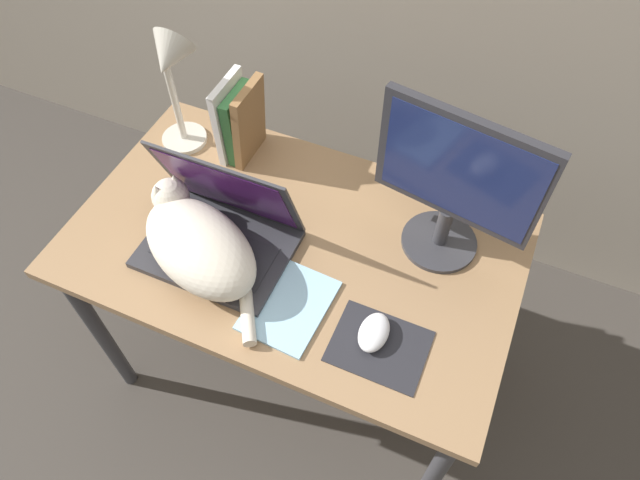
% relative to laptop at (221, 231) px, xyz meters
% --- Properties ---
extents(ground_plane, '(12.00, 12.00, 0.00)m').
position_rel_laptop_xyz_m(ground_plane, '(0.16, -0.27, -0.78)').
color(ground_plane, '#3D3833').
extents(desk, '(1.15, 0.70, 0.73)m').
position_rel_laptop_xyz_m(desk, '(0.16, 0.07, -0.14)').
color(desk, '#93704C').
rests_on(desk, ground_plane).
extents(laptop, '(0.36, 0.27, 0.27)m').
position_rel_laptop_xyz_m(laptop, '(0.00, 0.00, 0.00)').
color(laptop, '#2D2D33').
rests_on(laptop, desk).
extents(cat, '(0.42, 0.33, 0.15)m').
position_rel_laptop_xyz_m(cat, '(-0.02, -0.07, 0.02)').
color(cat, beige).
rests_on(cat, desk).
extents(external_monitor, '(0.39, 0.19, 0.42)m').
position_rel_laptop_xyz_m(external_monitor, '(0.51, 0.22, 0.18)').
color(external_monitor, '#333338').
rests_on(external_monitor, desk).
extents(mousepad, '(0.21, 0.17, 0.00)m').
position_rel_laptop_xyz_m(mousepad, '(0.47, -0.11, -0.05)').
color(mousepad, '#232328').
rests_on(mousepad, desk).
extents(computer_mouse, '(0.07, 0.10, 0.04)m').
position_rel_laptop_xyz_m(computer_mouse, '(0.44, -0.10, -0.03)').
color(computer_mouse, silver).
rests_on(computer_mouse, mousepad).
extents(book_row, '(0.09, 0.15, 0.24)m').
position_rel_laptop_xyz_m(book_row, '(-0.11, 0.31, 0.06)').
color(book_row, white).
rests_on(book_row, desk).
extents(desk_lamp, '(0.17, 0.17, 0.40)m').
position_rel_laptop_xyz_m(desk_lamp, '(-0.25, 0.25, 0.21)').
color(desk_lamp, beige).
rests_on(desk_lamp, desk).
extents(notepad, '(0.19, 0.23, 0.01)m').
position_rel_laptop_xyz_m(notepad, '(0.23, -0.10, -0.05)').
color(notepad, '#99C6E0').
rests_on(notepad, desk).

